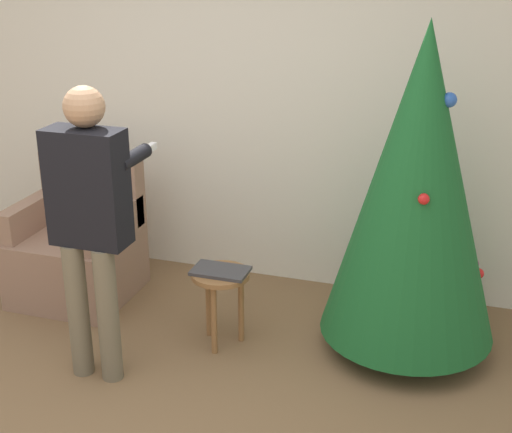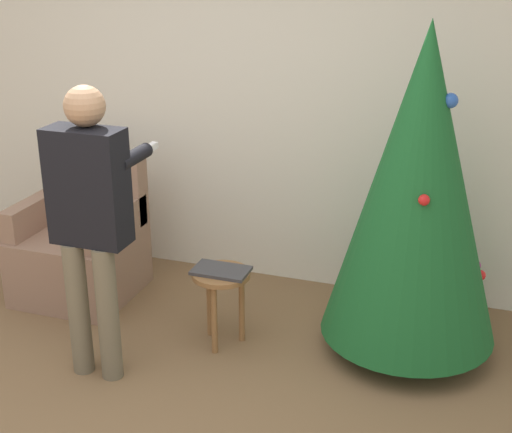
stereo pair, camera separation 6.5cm
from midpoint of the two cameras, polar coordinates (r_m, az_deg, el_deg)
wall_back at (r=4.95m, az=-1.63°, el=9.99°), size 8.00×0.06×2.70m
christmas_tree at (r=4.08m, az=12.32°, el=2.41°), size 1.02×1.02×1.95m
armchair at (r=5.06m, az=-14.35°, el=-2.50°), size 0.74×0.73×0.94m
person_standing at (r=3.88m, az=-13.65°, el=0.43°), size 0.43×0.57×1.64m
side_stool at (r=4.28m, az=-3.27°, el=-5.59°), size 0.35×0.35×0.48m
laptop at (r=4.24m, az=-3.30°, el=-4.36°), size 0.33×0.21×0.02m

